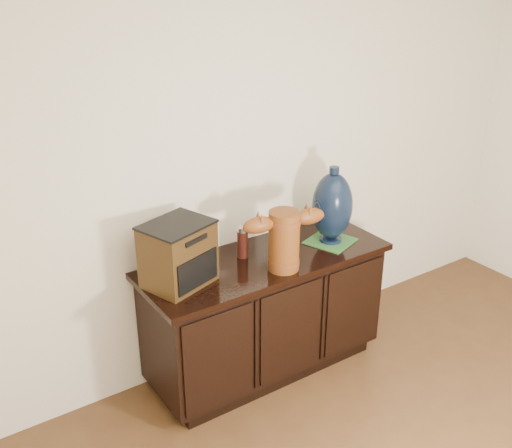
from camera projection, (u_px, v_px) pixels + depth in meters
sideboard at (265, 313)px, 3.53m from camera, size 1.46×0.56×0.75m
terracotta_vessel at (284, 237)px, 3.19m from camera, size 0.48×0.20×0.34m
tv_radio at (178, 254)px, 3.05m from camera, size 0.41×0.37×0.34m
green_mat at (330, 241)px, 3.58m from camera, size 0.32×0.32×0.01m
lamp_base at (332, 206)px, 3.49m from camera, size 0.31×0.31×0.46m
spray_can at (242, 242)px, 3.36m from camera, size 0.06×0.06×0.18m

